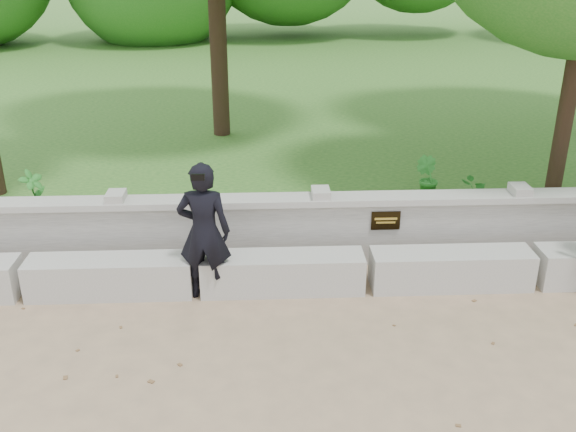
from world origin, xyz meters
The scene contains 8 objects.
ground centered at (0.00, 0.00, 0.00)m, with size 80.00×80.00×0.00m, color tan.
lawn centered at (0.00, 14.00, 0.12)m, with size 40.00×22.00×0.25m, color #26561D.
concrete_bench centered at (0.00, 1.90, 0.22)m, with size 11.90×0.45×0.45m.
parapet_wall centered at (0.00, 2.60, 0.46)m, with size 12.50×0.35×0.90m.
man_main centered at (-1.88, 1.80, 0.82)m, with size 0.63×0.57×1.63m.
shrub_a centered at (-4.37, 3.67, 0.59)m, with size 0.36×0.24×0.68m, color #2E812C.
shrub_b centered at (1.23, 4.14, 0.57)m, with size 0.35×0.28×0.63m, color #2E812C.
shrub_c centered at (1.76, 3.30, 0.54)m, with size 0.52×0.45×0.58m, color #2E812C.
Camera 1 is at (-1.24, -4.74, 3.80)m, focal length 40.00 mm.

